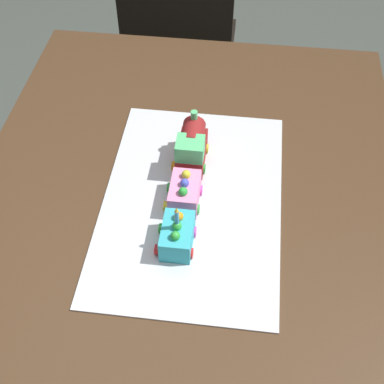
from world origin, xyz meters
name	(u,v)px	position (x,y,z in m)	size (l,w,h in m)	color
ground_plane	(185,358)	(0.00, 0.00, 0.00)	(8.00, 8.00, 0.00)	#474C44
dining_table	(183,247)	(0.00, 0.00, 0.63)	(1.40, 1.00, 0.74)	#4C331E
chair	(180,50)	(-1.03, -0.15, 0.47)	(0.40, 0.40, 0.86)	black
cake_board	(192,201)	(-0.05, 0.02, 0.74)	(0.60, 0.40, 0.00)	silver
cake_locomotive	(190,147)	(-0.18, 0.00, 0.79)	(0.14, 0.08, 0.12)	maroon
cake_car_tanker_bubblegum	(183,193)	(-0.05, 0.00, 0.77)	(0.10, 0.08, 0.07)	pink
cake_car_hopper_turquoise	(176,235)	(0.07, 0.00, 0.77)	(0.10, 0.08, 0.07)	#38B7C6
birthday_candle	(175,215)	(0.07, 0.00, 0.84)	(0.01, 0.01, 0.05)	#4CA5E5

